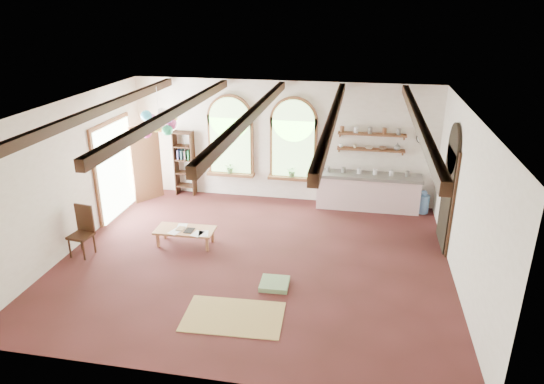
% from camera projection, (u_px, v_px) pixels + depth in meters
% --- Properties ---
extents(floor, '(8.00, 8.00, 0.00)m').
position_uv_depth(floor, '(254.00, 260.00, 10.19)').
color(floor, '#502121').
rests_on(floor, ground).
extents(ceiling_beams, '(6.20, 6.80, 0.18)m').
position_uv_depth(ceiling_beams, '(252.00, 114.00, 9.05)').
color(ceiling_beams, '#321F10').
rests_on(ceiling_beams, ceiling).
extents(window_left, '(1.30, 0.28, 2.20)m').
position_uv_depth(window_left, '(230.00, 139.00, 12.96)').
color(window_left, brown).
rests_on(window_left, floor).
extents(window_right, '(1.30, 0.28, 2.20)m').
position_uv_depth(window_right, '(293.00, 142.00, 12.67)').
color(window_right, brown).
rests_on(window_right, floor).
extents(left_doorway, '(0.10, 1.90, 2.50)m').
position_uv_depth(left_doorway, '(115.00, 170.00, 12.08)').
color(left_doorway, brown).
rests_on(left_doorway, floor).
extents(right_doorway, '(0.10, 1.30, 2.40)m').
position_uv_depth(right_doorway, '(447.00, 198.00, 10.48)').
color(right_doorway, black).
rests_on(right_doorway, floor).
extents(kitchen_counter, '(2.68, 0.62, 0.94)m').
position_uv_depth(kitchen_counter, '(368.00, 191.00, 12.54)').
color(kitchen_counter, '#FED7D9').
rests_on(kitchen_counter, floor).
extents(wall_shelf_lower, '(1.70, 0.24, 0.04)m').
position_uv_depth(wall_shelf_lower, '(371.00, 150.00, 12.31)').
color(wall_shelf_lower, brown).
rests_on(wall_shelf_lower, wall_back).
extents(wall_shelf_upper, '(1.70, 0.24, 0.04)m').
position_uv_depth(wall_shelf_upper, '(372.00, 134.00, 12.16)').
color(wall_shelf_upper, brown).
rests_on(wall_shelf_upper, wall_back).
extents(wall_clock, '(0.32, 0.04, 0.32)m').
position_uv_depth(wall_clock, '(423.00, 138.00, 12.03)').
color(wall_clock, black).
rests_on(wall_clock, wall_back).
extents(bookshelf, '(0.53, 0.32, 1.80)m').
position_uv_depth(bookshelf, '(185.00, 163.00, 13.35)').
color(bookshelf, '#321F10').
rests_on(bookshelf, floor).
extents(coffee_table, '(1.32, 0.63, 0.37)m').
position_uv_depth(coffee_table, '(185.00, 231.00, 10.71)').
color(coffee_table, '#A3794A').
rests_on(coffee_table, floor).
extents(side_chair, '(0.49, 0.49, 1.09)m').
position_uv_depth(side_chair, '(82.00, 241.00, 10.29)').
color(side_chair, '#321F10').
rests_on(side_chair, floor).
extents(floor_mat, '(1.76, 1.13, 0.02)m').
position_uv_depth(floor_mat, '(233.00, 316.00, 8.34)').
color(floor_mat, tan).
rests_on(floor_mat, floor).
extents(floor_cushion, '(0.55, 0.55, 0.09)m').
position_uv_depth(floor_cushion, '(275.00, 284.00, 9.23)').
color(floor_cushion, gray).
rests_on(floor_cushion, floor).
extents(water_jug_a, '(0.31, 0.31, 0.60)m').
position_uv_depth(water_jug_a, '(423.00, 203.00, 12.38)').
color(water_jug_a, '#5988BF').
rests_on(water_jug_a, floor).
extents(water_jug_b, '(0.31, 0.31, 0.60)m').
position_uv_depth(water_jug_b, '(407.00, 202.00, 12.45)').
color(water_jug_b, '#5988BF').
rests_on(water_jug_b, floor).
extents(balloon_cluster, '(0.88, 0.88, 1.16)m').
position_uv_depth(balloon_cluster, '(159.00, 122.00, 11.64)').
color(balloon_cluster, silver).
rests_on(balloon_cluster, floor).
extents(table_book, '(0.17, 0.24, 0.02)m').
position_uv_depth(table_book, '(177.00, 228.00, 10.72)').
color(table_book, olive).
rests_on(table_book, coffee_table).
extents(tablet, '(0.20, 0.28, 0.01)m').
position_uv_depth(tablet, '(189.00, 230.00, 10.63)').
color(tablet, black).
rests_on(tablet, coffee_table).
extents(potted_plant_left, '(0.27, 0.23, 0.30)m').
position_uv_depth(potted_plant_left, '(230.00, 168.00, 13.15)').
color(potted_plant_left, '#598C4C').
rests_on(potted_plant_left, window_left).
extents(potted_plant_right, '(0.27, 0.23, 0.30)m').
position_uv_depth(potted_plant_right, '(292.00, 172.00, 12.86)').
color(potted_plant_right, '#598C4C').
rests_on(potted_plant_right, window_right).
extents(shelf_cup_a, '(0.12, 0.10, 0.10)m').
position_uv_depth(shelf_cup_a, '(341.00, 145.00, 12.42)').
color(shelf_cup_a, white).
rests_on(shelf_cup_a, wall_shelf_lower).
extents(shelf_cup_b, '(0.10, 0.10, 0.09)m').
position_uv_depth(shelf_cup_b, '(355.00, 146.00, 12.36)').
color(shelf_cup_b, beige).
rests_on(shelf_cup_b, wall_shelf_lower).
extents(shelf_bowl_a, '(0.22, 0.22, 0.05)m').
position_uv_depth(shelf_bowl_a, '(369.00, 148.00, 12.30)').
color(shelf_bowl_a, beige).
rests_on(shelf_bowl_a, wall_shelf_lower).
extents(shelf_bowl_b, '(0.20, 0.20, 0.06)m').
position_uv_depth(shelf_bowl_b, '(383.00, 148.00, 12.24)').
color(shelf_bowl_b, '#8C664C').
rests_on(shelf_bowl_b, wall_shelf_lower).
extents(shelf_vase, '(0.18, 0.18, 0.19)m').
position_uv_depth(shelf_vase, '(397.00, 146.00, 12.16)').
color(shelf_vase, slate).
rests_on(shelf_vase, wall_shelf_lower).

